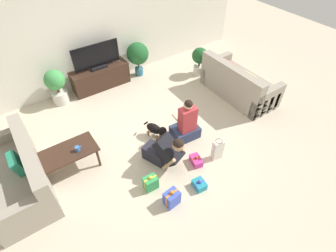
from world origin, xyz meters
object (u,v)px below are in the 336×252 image
object	(u,v)px
sofa_left	(19,177)
coffee_table	(66,155)
tv	(97,58)
potted_plant_back_right	(138,54)
mug	(78,149)
gift_box_b	(172,198)
potted_plant_back_left	(56,85)
gift_box_d	(151,183)
gift_box_a	(199,184)
gift_box_c	(196,161)
person_kneeling	(165,151)
sofa_right	(238,84)
gift_bag_a	(218,150)
potted_plant_corner_right	(200,59)
dog	(156,129)
person_sitting	(186,125)

from	to	relation	value
sofa_left	coffee_table	size ratio (longest dim) A/B	1.71
sofa_left	tv	size ratio (longest dim) A/B	1.60
potted_plant_back_right	mug	bearing A→B (deg)	-138.28
tv	gift_box_b	world-z (taller)	tv
potted_plant_back_left	gift_box_d	world-z (taller)	potted_plant_back_left
gift_box_a	gift_box_c	size ratio (longest dim) A/B	0.80
gift_box_c	person_kneeling	bearing A→B (deg)	145.91
potted_plant_back_right	gift_box_b	size ratio (longest dim) A/B	2.68
mug	sofa_left	bearing A→B (deg)	171.28
sofa_right	sofa_left	bearing A→B (deg)	88.34
gift_bag_a	person_kneeling	bearing A→B (deg)	153.57
mug	potted_plant_back_left	bearing A→B (deg)	82.16
coffee_table	gift_box_b	xyz separation A→B (m)	(1.10, -1.57, -0.27)
tv	potted_plant_corner_right	size ratio (longest dim) A/B	1.52
sofa_left	potted_plant_back_right	size ratio (longest dim) A/B	2.02
sofa_right	gift_box_b	xyz separation A→B (m)	(-2.94, -1.50, -0.17)
gift_box_b	gift_bag_a	distance (m)	1.27
sofa_right	potted_plant_back_right	bearing A→B (deg)	34.90
dog	gift_box_d	size ratio (longest dim) A/B	1.78
gift_box_c	mug	bearing A→B (deg)	148.29
potted_plant_back_left	dog	world-z (taller)	potted_plant_back_left
person_kneeling	gift_box_b	xyz separation A→B (m)	(-0.36, -0.73, -0.21)
potted_plant_back_left	gift_box_a	world-z (taller)	potted_plant_back_left
sofa_right	gift_box_c	xyz separation A→B (m)	(-2.11, -1.08, -0.24)
sofa_left	gift_box_c	size ratio (longest dim) A/B	5.98
coffee_table	tv	size ratio (longest dim) A/B	0.94
potted_plant_corner_right	mug	world-z (taller)	potted_plant_corner_right
coffee_table	person_sitting	world-z (taller)	person_sitting
gift_bag_a	coffee_table	bearing A→B (deg)	151.49
tv	gift_box_d	world-z (taller)	tv
gift_box_d	gift_box_c	bearing A→B (deg)	-1.58
tv	gift_box_d	distance (m)	3.33
potted_plant_back_right	potted_plant_corner_right	bearing A→B (deg)	-33.10
potted_plant_back_left	person_kneeling	bearing A→B (deg)	-71.29
sofa_left	sofa_right	bearing A→B (deg)	88.34
gift_box_c	dog	bearing A→B (deg)	103.59
gift_box_b	person_kneeling	bearing A→B (deg)	63.74
mug	person_kneeling	bearing A→B (deg)	-30.78
dog	mug	bearing A→B (deg)	156.04
potted_plant_corner_right	tv	bearing A→B (deg)	158.91
potted_plant_back_left	gift_box_d	bearing A→B (deg)	-81.22
gift_box_d	mug	xyz separation A→B (m)	(-0.78, 1.05, 0.38)
dog	tv	bearing A→B (deg)	74.08
potted_plant_corner_right	sofa_right	bearing A→B (deg)	-83.21
coffee_table	potted_plant_back_left	size ratio (longest dim) A/B	1.26
gift_box_b	gift_box_c	bearing A→B (deg)	26.39
person_kneeling	person_sitting	xyz separation A→B (m)	(0.72, 0.33, -0.02)
potted_plant_back_left	mug	bearing A→B (deg)	-97.84
coffee_table	potted_plant_back_left	world-z (taller)	potted_plant_back_left
coffee_table	gift_box_d	xyz separation A→B (m)	(0.98, -1.13, -0.28)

